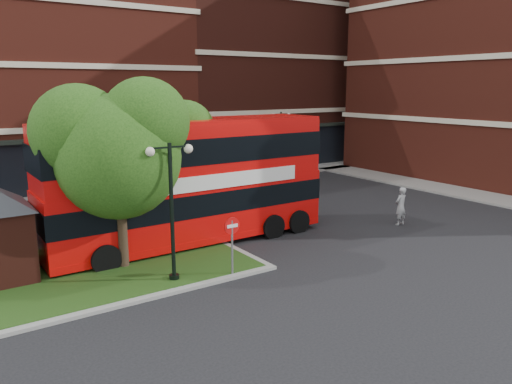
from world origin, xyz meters
TOP-DOWN VIEW (x-y plane):
  - ground at (0.00, 0.00)m, footprint 120.00×120.00m
  - pavement_far at (0.00, 16.50)m, footprint 44.00×3.00m
  - pavement_side at (16.50, 2.00)m, footprint 3.00×28.00m
  - terrace_far_right at (14.00, 24.00)m, footprint 18.00×12.00m
  - traffic_island at (-8.00, 3.00)m, footprint 12.60×7.60m
  - tree_island_west at (-6.60, 2.58)m, footprint 5.40×4.71m
  - tree_island_east at (-3.58, 5.06)m, footprint 4.46×3.90m
  - lamp_island at (-5.50, 0.20)m, footprint 1.72×0.36m
  - lamp_far_left at (2.00, 14.50)m, footprint 1.72×0.36m
  - lamp_far_right at (10.00, 14.50)m, footprint 1.72×0.36m
  - bus at (-2.92, 4.00)m, footprint 12.59×2.99m
  - woman at (7.21, 0.76)m, footprint 0.72×0.50m
  - car_silver at (-3.24, 14.82)m, footprint 4.30×1.84m
  - car_white at (3.00, 14.50)m, footprint 3.85×1.56m
  - no_entry_sign at (-3.50, -0.50)m, footprint 0.62×0.08m

SIDE VIEW (x-z plane):
  - ground at x=0.00m, z-range 0.00..0.00m
  - pavement_far at x=0.00m, z-range 0.00..0.12m
  - pavement_side at x=16.50m, z-range 0.00..0.12m
  - traffic_island at x=-8.00m, z-range -0.01..0.14m
  - car_white at x=3.00m, z-range 0.00..1.24m
  - car_silver at x=-3.24m, z-range 0.00..1.45m
  - woman at x=7.21m, z-range 0.00..1.92m
  - no_entry_sign at x=-3.50m, z-range 0.48..2.74m
  - lamp_island at x=-5.50m, z-range 0.33..5.33m
  - lamp_far_left at x=2.00m, z-range 0.33..5.33m
  - lamp_far_right at x=10.00m, z-range 0.33..5.33m
  - bus at x=-2.92m, z-range 0.75..5.55m
  - tree_island_east at x=-3.58m, z-range 1.10..7.39m
  - tree_island_west at x=-6.60m, z-range 1.19..8.40m
  - terrace_far_right at x=14.00m, z-range 0.00..16.00m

